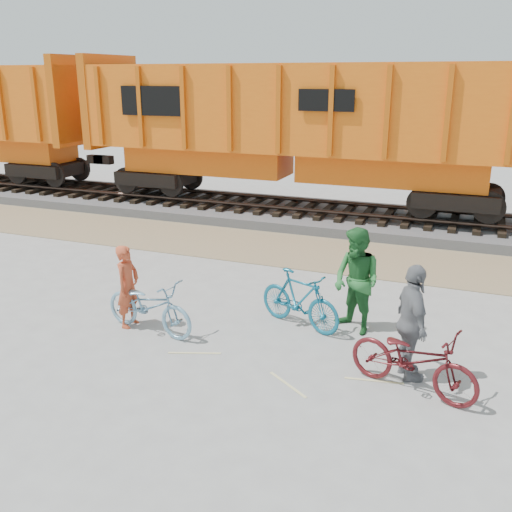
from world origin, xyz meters
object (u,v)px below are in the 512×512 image
object	(u,v)px
hopper_car_center	(295,125)
bicycle_blue	(149,306)
person_man	(357,281)
bicycle_maroon	(413,360)
person_woman	(412,323)
person_solo	(128,286)
bicycle_teal	(300,299)

from	to	relation	value
hopper_car_center	bicycle_blue	bearing A→B (deg)	-88.26
hopper_car_center	person_man	size ratio (longest dim) A/B	7.23
bicycle_maroon	person_woman	bearing A→B (deg)	31.39
bicycle_maroon	person_solo	distance (m)	5.24
bicycle_teal	person_solo	world-z (taller)	person_solo
bicycle_maroon	bicycle_teal	bearing A→B (deg)	71.96
bicycle_teal	bicycle_maroon	size ratio (longest dim) A/B	0.91
bicycle_blue	person_solo	bearing A→B (deg)	88.38
bicycle_blue	bicycle_maroon	bearing A→B (deg)	-84.87
hopper_car_center	person_man	world-z (taller)	hopper_car_center
bicycle_blue	hopper_car_center	bearing A→B (deg)	11.43
hopper_car_center	bicycle_teal	size ratio (longest dim) A/B	7.79
bicycle_maroon	person_solo	bearing A→B (deg)	102.14
hopper_car_center	bicycle_maroon	distance (m)	11.18
hopper_car_center	person_solo	xyz separation A→B (m)	(-0.22, -9.22, -2.23)
person_solo	person_woman	distance (m)	5.12
hopper_car_center	person_woman	distance (m)	10.71
hopper_car_center	bicycle_blue	world-z (taller)	hopper_car_center
hopper_car_center	person_solo	size ratio (longest dim) A/B	8.98
bicycle_teal	person_man	xyz separation A→B (m)	(1.00, 0.20, 0.43)
person_solo	person_woman	bearing A→B (deg)	-91.56
hopper_car_center	bicycle_teal	world-z (taller)	hopper_car_center
bicycle_maroon	person_solo	xyz separation A→B (m)	(-5.22, 0.48, 0.26)
person_solo	hopper_car_center	bearing A→B (deg)	-2.06
bicycle_maroon	person_woman	size ratio (longest dim) A/B	1.08
person_man	person_woman	xyz separation A→B (m)	(1.14, -1.39, -0.05)
bicycle_blue	person_woman	world-z (taller)	person_woman
bicycle_teal	hopper_car_center	bearing A→B (deg)	40.04
hopper_car_center	person_man	bearing A→B (deg)	-64.56
bicycle_teal	person_man	bearing A→B (deg)	-57.44
bicycle_teal	bicycle_maroon	world-z (taller)	bicycle_teal
person_woman	person_man	bearing A→B (deg)	14.52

